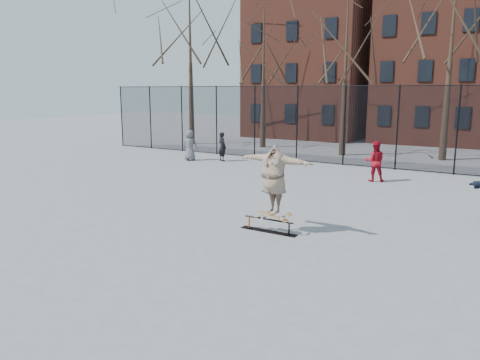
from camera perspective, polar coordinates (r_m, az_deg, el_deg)
The scene contains 10 objects.
ground at distance 12.33m, azimuth -2.20°, elevation -6.85°, with size 100.00×100.00×0.00m, color slate.
skate_rail at distance 12.69m, azimuth 3.51°, elevation -5.68°, with size 1.65×0.25×0.36m.
skateboard at distance 12.55m, azimuth 4.08°, elevation -4.56°, with size 0.93×0.22×0.11m, color #A36B41, non-canonical shape.
skater at distance 12.33m, azimuth 4.14°, elevation -0.27°, with size 2.22×0.60×1.80m, color #473381.
bystander_grey at distance 25.45m, azimuth -6.13°, elevation 4.24°, with size 0.81×0.52×1.65m, color #5B5C5F.
bystander_black at distance 25.07m, azimuth -2.17°, elevation 4.07°, with size 0.56×0.37×1.55m, color black.
bystander_red at distance 20.24m, azimuth 16.12°, elevation 2.21°, with size 0.82×0.64×1.69m, color maroon.
fence at distance 23.71m, azimuth 15.78°, elevation 6.39°, with size 34.03×0.07×4.00m.
tree_row at distance 27.95m, azimuth 18.42°, elevation 17.78°, with size 33.66×7.46×10.67m.
rowhouses at distance 36.26m, azimuth 23.28°, elevation 13.71°, with size 29.00×7.00×13.00m.
Camera 1 is at (6.62, -9.70, 3.76)m, focal length 35.00 mm.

